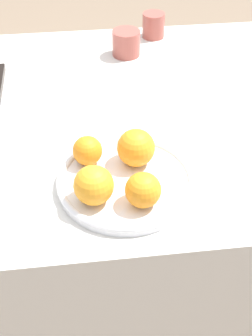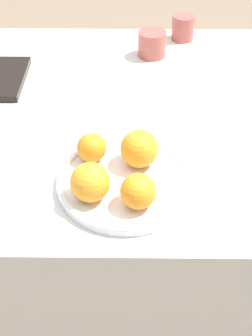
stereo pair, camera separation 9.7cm
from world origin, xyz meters
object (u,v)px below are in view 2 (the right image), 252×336
at_px(fruit_platter, 126,181).
at_px(orange_2, 90,182).
at_px(cup_0, 152,44).
at_px(orange_3, 92,148).
at_px(orange_1, 139,149).
at_px(cup_1, 183,28).
at_px(orange_0, 138,191).

height_order(fruit_platter, orange_2, orange_2).
bearing_deg(cup_0, orange_3, -105.80).
bearing_deg(orange_2, orange_1, 47.13).
relative_size(orange_1, orange_3, 1.28).
bearing_deg(orange_1, fruit_platter, -117.80).
relative_size(fruit_platter, cup_0, 3.44).
height_order(cup_0, cup_1, cup_1).
relative_size(fruit_platter, orange_1, 3.55).
height_order(orange_2, cup_0, orange_2).
bearing_deg(fruit_platter, orange_2, -143.18).
bearing_deg(orange_0, cup_1, 78.97).
distance_m(orange_2, cup_0, 0.67).
xyz_separation_m(orange_0, orange_2, (-0.10, 0.02, 0.00)).
bearing_deg(orange_2, orange_0, -12.41).
bearing_deg(fruit_platter, cup_1, 75.98).
distance_m(fruit_platter, orange_2, 0.10).
distance_m(orange_2, orange_3, 0.12).
relative_size(orange_0, cup_1, 0.91).
xyz_separation_m(fruit_platter, orange_0, (0.02, -0.07, 0.04)).
height_order(orange_0, cup_1, orange_0).
bearing_deg(orange_1, orange_3, 172.26).
relative_size(fruit_platter, orange_3, 4.53).
height_order(fruit_platter, orange_1, orange_1).
height_order(orange_2, orange_3, orange_2).
bearing_deg(cup_1, cup_0, -131.93).
bearing_deg(cup_0, orange_0, -94.17).
height_order(orange_0, orange_3, orange_0).
bearing_deg(cup_1, orange_0, -101.03).
bearing_deg(fruit_platter, orange_0, -71.47).
xyz_separation_m(cup_0, cup_1, (0.10, 0.12, 0.00)).
bearing_deg(orange_3, orange_1, -7.74).
bearing_deg(cup_1, fruit_platter, -104.02).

